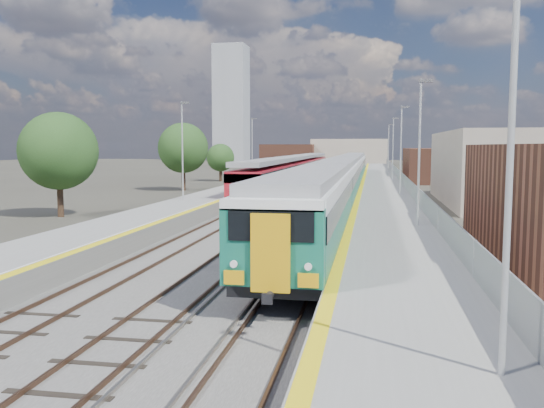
# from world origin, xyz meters

# --- Properties ---
(ground) EXTENTS (320.00, 320.00, 0.00)m
(ground) POSITION_xyz_m (0.00, 50.00, 0.00)
(ground) COLOR #47443A
(ground) RESTS_ON ground
(ballast_bed) EXTENTS (10.50, 155.00, 0.06)m
(ballast_bed) POSITION_xyz_m (-2.25, 52.50, 0.03)
(ballast_bed) COLOR #565451
(ballast_bed) RESTS_ON ground
(tracks) EXTENTS (8.96, 160.00, 0.17)m
(tracks) POSITION_xyz_m (-1.65, 54.18, 0.11)
(tracks) COLOR #4C3323
(tracks) RESTS_ON ground
(platform_right) EXTENTS (4.70, 155.00, 8.52)m
(platform_right) POSITION_xyz_m (5.28, 52.49, 0.54)
(platform_right) COLOR slate
(platform_right) RESTS_ON ground
(platform_left) EXTENTS (4.30, 155.00, 8.52)m
(platform_left) POSITION_xyz_m (-9.05, 52.49, 0.52)
(platform_left) COLOR slate
(platform_left) RESTS_ON ground
(buildings) EXTENTS (72.00, 185.50, 40.00)m
(buildings) POSITION_xyz_m (-18.12, 138.60, 10.70)
(buildings) COLOR brown
(buildings) RESTS_ON ground
(green_train) EXTENTS (3.04, 84.44, 3.34)m
(green_train) POSITION_xyz_m (1.50, 49.21, 2.35)
(green_train) COLOR black
(green_train) RESTS_ON ground
(red_train) EXTENTS (2.97, 60.22, 3.75)m
(red_train) POSITION_xyz_m (-5.50, 64.22, 2.22)
(red_train) COLOR black
(red_train) RESTS_ON ground
(tree_a) EXTENTS (5.58, 5.58, 7.56)m
(tree_a) POSITION_xyz_m (-18.00, 29.63, 4.76)
(tree_a) COLOR #382619
(tree_a) RESTS_ON ground
(tree_b) EXTENTS (5.75, 5.75, 7.79)m
(tree_b) POSITION_xyz_m (-17.20, 54.84, 4.91)
(tree_b) COLOR #382619
(tree_b) RESTS_ON ground
(tree_c) EXTENTS (4.04, 4.04, 5.47)m
(tree_c) POSITION_xyz_m (-17.71, 73.16, 3.44)
(tree_c) COLOR #382619
(tree_c) RESTS_ON ground
(tree_d) EXTENTS (5.17, 5.17, 7.00)m
(tree_d) POSITION_xyz_m (21.07, 60.60, 4.41)
(tree_d) COLOR #382619
(tree_d) RESTS_ON ground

